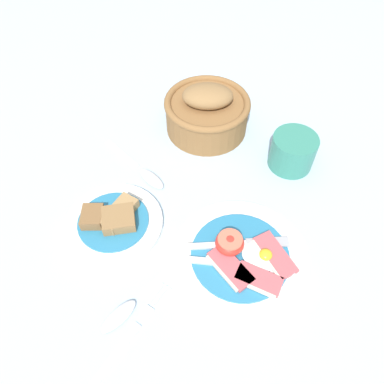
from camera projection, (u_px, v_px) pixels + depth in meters
name	position (u px, v px, depth m)	size (l,w,h in m)	color
ground_plane	(199.00, 234.00, 0.71)	(3.00, 3.00, 0.00)	#A3BCD1
breakfast_plate	(241.00, 257.00, 0.66)	(0.24, 0.24, 0.04)	silver
bread_plate	(114.00, 221.00, 0.71)	(0.19, 0.19, 0.04)	silver
sugar_cup	(293.00, 151.00, 0.78)	(0.09, 0.09, 0.07)	#337F6B
bread_basket	(207.00, 112.00, 0.85)	(0.19, 0.19, 0.11)	brown
teaspoon_by_saucer	(143.00, 172.00, 0.79)	(0.18, 0.11, 0.01)	silver
teaspoon_near_cup	(131.00, 304.00, 0.62)	(0.10, 0.18, 0.01)	silver
fork_on_cloth	(132.00, 333.00, 0.59)	(0.07, 0.18, 0.01)	silver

